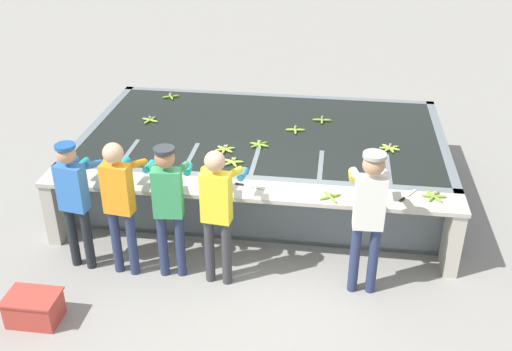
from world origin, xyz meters
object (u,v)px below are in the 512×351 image
worker_1 (120,197)px  banana_bunch_floating_2 (322,120)px  banana_bunch_floating_3 (259,145)px  banana_bunch_floating_7 (150,120)px  banana_bunch_floating_6 (295,130)px  worker_0 (75,194)px  knife_0 (405,197)px  worker_4 (369,209)px  banana_bunch_floating_4 (233,162)px  worker_2 (169,199)px  banana_bunch_floating_1 (390,148)px  banana_bunch_floating_0 (225,149)px  knife_1 (245,185)px  crate (34,308)px  banana_bunch_ledge_1 (434,196)px  banana_bunch_ledge_2 (330,197)px  banana_bunch_ledge_0 (210,182)px  banana_bunch_floating_5 (171,96)px  worker_3 (217,205)px

worker_1 → banana_bunch_floating_2: (2.12, 2.70, -0.10)m
banana_bunch_floating_3 → banana_bunch_floating_7: same height
banana_bunch_floating_6 → banana_bunch_floating_7: (-2.14, 0.06, 0.00)m
worker_0 → knife_0: bearing=8.5°
worker_0 → banana_bunch_floating_2: 3.76m
worker_4 → banana_bunch_floating_4: worker_4 is taller
banana_bunch_floating_2 → worker_2: bearing=-120.6°
worker_4 → banana_bunch_floating_1: bearing=79.6°
banana_bunch_floating_0 → knife_1: size_ratio=0.81×
banana_bunch_floating_4 → crate: 2.87m
banana_bunch_ledge_1 → banana_bunch_ledge_2: same height
worker_4 → worker_0: bearing=179.7°
worker_1 → banana_bunch_ledge_0: worker_1 is taller
banana_bunch_floating_4 → banana_bunch_floating_6: (0.71, 1.11, 0.00)m
banana_bunch_floating_0 → banana_bunch_floating_1: same height
worker_1 → banana_bunch_floating_0: 1.78m
banana_bunch_ledge_2 → banana_bunch_floating_7: bearing=145.0°
banana_bunch_floating_3 → knife_0: 2.15m
banana_bunch_floating_0 → knife_0: size_ratio=0.92×
banana_bunch_floating_5 → banana_bunch_ledge_1: banana_bunch_ledge_1 is taller
banana_bunch_floating_6 → banana_bunch_ledge_0: size_ratio=1.01×
banana_bunch_ledge_1 → knife_0: bearing=-170.6°
worker_2 → banana_bunch_floating_5: bearing=104.7°
worker_3 → banana_bunch_floating_6: 2.41m
banana_bunch_floating_0 → knife_1: bearing=-65.8°
banana_bunch_floating_2 → banana_bunch_floating_3: same height
banana_bunch_floating_4 → worker_2: bearing=-114.0°
worker_4 → knife_1: worker_4 is taller
worker_1 → banana_bunch_floating_4: size_ratio=6.05×
banana_bunch_floating_7 → crate: bearing=-95.4°
banana_bunch_ledge_2 → banana_bunch_floating_6: bearing=106.5°
worker_1 → banana_bunch_floating_5: 3.34m
banana_bunch_ledge_2 → worker_1: bearing=-168.3°
worker_1 → banana_bunch_ledge_1: worker_1 is taller
worker_1 → banana_bunch_floating_4: bearing=48.3°
banana_bunch_floating_0 → banana_bunch_floating_2: 1.69m
banana_bunch_floating_7 → banana_bunch_floating_6: bearing=-1.5°
worker_0 → banana_bunch_floating_4: (1.60, 1.14, -0.06)m
worker_1 → banana_bunch_floating_5: size_ratio=6.24×
worker_0 → worker_2: (1.09, -0.02, 0.03)m
banana_bunch_ledge_1 → worker_4: bearing=-140.5°
banana_bunch_floating_7 → banana_bunch_floating_2: bearing=8.0°
worker_1 → banana_bunch_floating_6: bearing=52.4°
worker_1 → banana_bunch_floating_3: 2.19m
knife_0 → knife_1: (-1.85, 0.02, 0.00)m
worker_4 → banana_bunch_floating_6: (-0.95, 2.26, -0.15)m
banana_bunch_floating_1 → banana_bunch_floating_4: bearing=-161.0°
worker_2 → worker_3: (0.56, -0.06, 0.00)m
worker_3 → banana_bunch_floating_1: (1.95, 1.90, -0.09)m
banana_bunch_floating_1 → banana_bunch_floating_3: bearing=-175.6°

